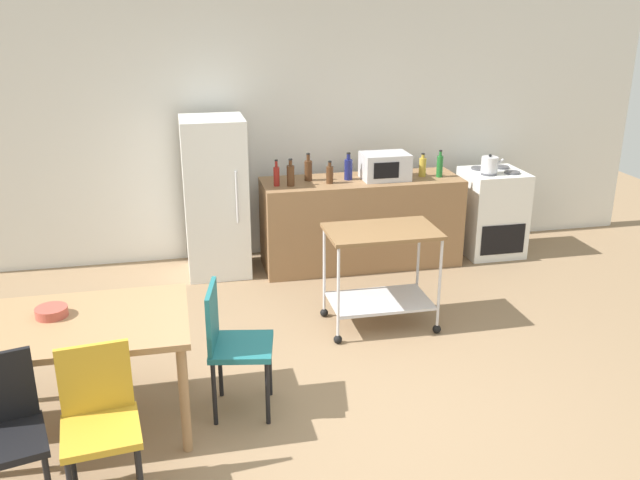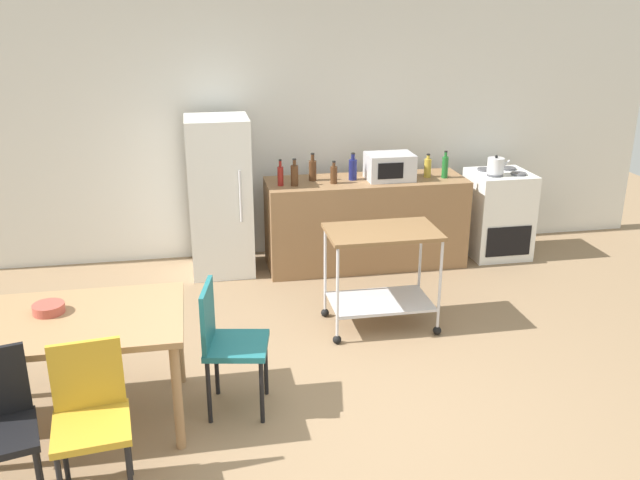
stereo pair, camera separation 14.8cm
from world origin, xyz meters
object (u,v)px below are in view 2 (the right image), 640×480
dining_table (61,331)px  stove_oven (498,214)px  bottle_wine (334,174)px  bottle_hot_sauce (280,175)px  bottle_vinegar (353,169)px  chair_teal (227,339)px  bottle_olive_oil (313,170)px  kettle (496,166)px  fruit_bowl (49,308)px  bottle_sparkling_water (295,175)px  kitchen_cart (381,262)px  bottle_soda (428,167)px  chair_mustard (90,413)px  refrigerator (220,196)px  microwave (390,167)px  bottle_sesame_oil (445,167)px

dining_table → stove_oven: stove_oven is taller
dining_table → bottle_wine: size_ratio=6.74×
bottle_hot_sauce → bottle_vinegar: size_ratio=0.94×
dining_table → bottle_wine: 3.20m
dining_table → chair_teal: (1.01, -0.01, -0.15)m
bottle_hot_sauce → bottle_wine: size_ratio=1.15×
bottle_olive_oil → kettle: size_ratio=1.15×
stove_oven → fruit_bowl: stove_oven is taller
stove_oven → bottle_sparkling_water: bearing=-177.0°
kitchen_cart → kettle: kettle is taller
bottle_soda → kitchen_cart: bearing=-121.7°
bottle_soda → bottle_wine: bearing=-176.0°
bottle_hot_sauce → bottle_vinegar: (0.73, 0.08, 0.01)m
chair_mustard → bottle_wine: 3.63m
stove_oven → bottle_olive_oil: (-1.98, 0.05, 0.56)m
refrigerator → bottle_soda: bearing=-3.2°
chair_teal → kettle: bearing=-40.4°
stove_oven → bottle_soda: (-0.82, -0.03, 0.55)m
bottle_sparkling_water → bottle_soda: bottle_sparkling_water is taller
bottle_sparkling_water → refrigerator: bearing=164.7°
chair_teal → bottle_sparkling_water: (0.81, 2.30, 0.49)m
stove_oven → microwave: bearing=-177.5°
chair_mustard → bottle_soda: 4.29m
bottle_vinegar → bottle_sesame_oil: bottle_sesame_oil is taller
microwave → bottle_olive_oil: bearing=172.4°
bottle_sparkling_water → chair_teal: bearing=-109.3°
bottle_olive_oil → stove_oven: bearing=-1.4°
dining_table → microwave: bearing=40.2°
bottle_vinegar → bottle_soda: bearing=-2.4°
bottle_hot_sauce → bottle_soda: bearing=1.9°
bottle_sparkling_water → bottle_sesame_oil: 1.53m
bottle_hot_sauce → bottle_soda: bottle_hot_sauce is taller
stove_oven → kitchen_cart: 2.20m
microwave → bottle_soda: bearing=2.8°
bottle_olive_oil → fruit_bowl: 3.16m
kitchen_cart → bottle_hot_sauce: bearing=115.9°
bottle_wine → bottle_vinegar: 0.24m
microwave → bottle_vinegar: bearing=171.8°
bottle_hot_sauce → kettle: (2.20, -0.01, -0.00)m
bottle_wine → microwave: 0.58m
bottle_olive_oil → bottle_vinegar: size_ratio=1.01×
refrigerator → bottle_sesame_oil: size_ratio=5.66×
dining_table → bottle_sesame_oil: bottle_sesame_oil is taller
bottle_wine → bottle_soda: 0.98m
kettle → bottle_sparkling_water: bearing=-179.6°
refrigerator → bottle_wine: size_ratio=6.96×
bottle_hot_sauce → stove_oven: bearing=2.1°
microwave → refrigerator: bearing=175.4°
bottle_sesame_oil → bottle_vinegar: bearing=174.2°
fruit_bowl → kettle: (3.96, 2.20, 0.22)m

